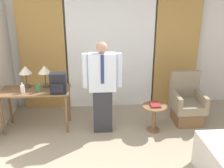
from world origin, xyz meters
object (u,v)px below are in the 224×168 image
at_px(person, 102,85).
at_px(book, 155,105).
at_px(armchair, 187,105).
at_px(side_table, 154,114).
at_px(table_lamp_right, 45,71).
at_px(bottle_near_edge, 23,89).
at_px(backpack, 58,83).
at_px(bottle_by_lamp, 38,88).
at_px(table_lamp_left, 25,71).
at_px(desk, 36,96).

distance_m(person, book, 1.03).
distance_m(armchair, side_table, 0.79).
bearing_deg(side_table, table_lamp_right, 168.13).
relative_size(bottle_near_edge, backpack, 0.51).
height_order(bottle_by_lamp, person, person).
height_order(table_lamp_right, armchair, table_lamp_right).
distance_m(bottle_by_lamp, backpack, 0.39).
relative_size(table_lamp_left, bottle_by_lamp, 2.22).
bearing_deg(table_lamp_left, side_table, -10.16).
bearing_deg(bottle_near_edge, bottle_by_lamp, 3.09).
distance_m(table_lamp_left, side_table, 2.50).
xyz_separation_m(backpack, person, (0.77, -0.02, -0.05)).
height_order(desk, backpack, backpack).
relative_size(desk, side_table, 2.49).
relative_size(bottle_by_lamp, side_table, 0.37).
xyz_separation_m(desk, backpack, (0.46, -0.18, 0.29)).
xyz_separation_m(table_lamp_right, person, (1.05, -0.35, -0.18)).
relative_size(table_lamp_left, backpack, 1.14).
bearing_deg(desk, backpack, -21.69).
distance_m(backpack, person, 0.77).
distance_m(table_lamp_right, side_table, 2.17).
bearing_deg(bottle_near_edge, desk, 35.07).
relative_size(desk, book, 5.09).
bearing_deg(person, armchair, 8.15).
height_order(person, armchair, person).
bearing_deg(table_lamp_left, table_lamp_right, 0.00).
bearing_deg(backpack, table_lamp_right, 130.34).
relative_size(desk, table_lamp_right, 3.02).
distance_m(table_lamp_right, bottle_near_edge, 0.51).
bearing_deg(armchair, side_table, -156.97).
distance_m(table_lamp_left, bottle_near_edge, 0.37).
distance_m(table_lamp_left, bottle_by_lamp, 0.44).
height_order(bottle_near_edge, side_table, bottle_near_edge).
height_order(person, side_table, person).
bearing_deg(table_lamp_right, bottle_by_lamp, -108.49).
relative_size(table_lamp_right, backpack, 1.14).
distance_m(bottle_near_edge, book, 2.39).
distance_m(desk, backpack, 0.57).
xyz_separation_m(bottle_near_edge, side_table, (2.35, -0.14, -0.50)).
relative_size(desk, bottle_near_edge, 6.73).
bearing_deg(bottle_by_lamp, table_lamp_right, 71.51).
bearing_deg(desk, table_lamp_right, 41.26).
distance_m(table_lamp_left, book, 2.46).
distance_m(bottle_by_lamp, book, 2.13).
bearing_deg(table_lamp_left, armchair, -2.07).
relative_size(table_lamp_left, armchair, 0.42).
height_order(desk, table_lamp_left, table_lamp_left).
xyz_separation_m(person, side_table, (0.95, -0.07, -0.56)).
bearing_deg(bottle_near_edge, person, -2.92).
bearing_deg(book, desk, 173.37).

